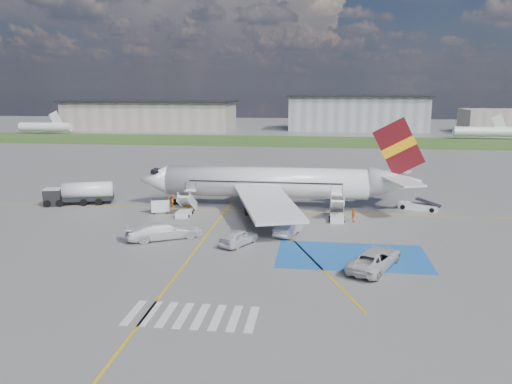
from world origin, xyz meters
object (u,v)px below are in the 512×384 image
airliner (278,182)px  car_silver_b (288,228)px  car_silver_a (239,237)px  belt_loader (419,207)px  fuel_tanker (80,195)px  van_white_a (375,256)px  gpu_cart (160,206)px  van_white_b (164,228)px

airliner → car_silver_b: (2.14, -11.86, -2.60)m
airliner → car_silver_a: airliner is taller
airliner → belt_loader: 18.44m
fuel_tanker → van_white_a: fuel_tanker is taller
airliner → gpu_cart: size_ratio=14.31×
car_silver_b → van_white_b: van_white_b is taller
airliner → fuel_tanker: airliner is taller
belt_loader → airliner: bearing=-154.4°
fuel_tanker → van_white_a: 41.75m
fuel_tanker → belt_loader: size_ratio=1.71×
fuel_tanker → airliner: bearing=-14.3°
van_white_a → airliner: bearing=-38.0°
gpu_cart → van_white_a: (24.75, -16.52, 0.29)m
fuel_tanker → car_silver_b: 30.63m
gpu_cart → belt_loader: size_ratio=0.48×
airliner → fuel_tanker: 26.71m
car_silver_b → van_white_b: bearing=31.5°
fuel_tanker → van_white_b: 20.98m
airliner → gpu_cart: airliner is taller
belt_loader → car_silver_b: 20.74m
van_white_a → van_white_b: (-20.92, 5.95, 0.04)m
belt_loader → car_silver_a: car_silver_a is taller
airliner → van_white_a: airliner is taller
belt_loader → car_silver_b: car_silver_b is taller
airliner → van_white_b: 18.42m
gpu_cart → van_white_a: van_white_a is taller
gpu_cart → fuel_tanker: bearing=145.0°
belt_loader → van_white_a: van_white_a is taller
belt_loader → van_white_b: van_white_b is taller
fuel_tanker → van_white_b: size_ratio=1.53×
airliner → car_silver_b: size_ratio=7.64×
car_silver_a → car_silver_b: car_silver_a is taller
belt_loader → fuel_tanker: bearing=-155.2°
van_white_a → van_white_b: bearing=9.8°
car_silver_a → van_white_a: bearing=-171.7°
airliner → belt_loader: size_ratio=6.91×
fuel_tanker → belt_loader: bearing=-13.7°
car_silver_a → airliner: bearing=-70.1°
airliner → car_silver_a: 16.39m
car_silver_a → fuel_tanker: bearing=-2.5°
car_silver_b → van_white_a: (8.15, -8.97, 0.33)m
gpu_cart → airliner: bearing=-4.3°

